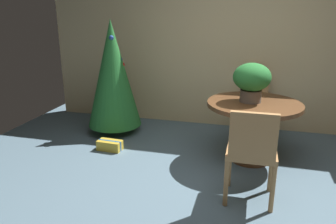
{
  "coord_description": "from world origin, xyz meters",
  "views": [
    {
      "loc": [
        0.23,
        -2.79,
        1.75
      ],
      "look_at": [
        -0.66,
        0.55,
        0.66
      ],
      "focal_mm": 34.65,
      "sensor_mm": 36.0,
      "label": 1
    }
  ],
  "objects_px": {
    "wooden_chair_far": "(254,98)",
    "holiday_tree": "(113,74)",
    "flower_vase": "(252,79)",
    "gift_box_gold": "(110,145)",
    "round_dining_table": "(253,120)",
    "wooden_chair_near": "(252,150)"
  },
  "relations": [
    {
      "from": "gift_box_gold",
      "to": "flower_vase",
      "type": "bearing_deg",
      "value": 6.5
    },
    {
      "from": "flower_vase",
      "to": "gift_box_gold",
      "type": "height_order",
      "value": "flower_vase"
    },
    {
      "from": "wooden_chair_far",
      "to": "holiday_tree",
      "type": "bearing_deg",
      "value": -166.33
    },
    {
      "from": "wooden_chair_far",
      "to": "wooden_chair_near",
      "type": "distance_m",
      "value": 1.9
    },
    {
      "from": "gift_box_gold",
      "to": "holiday_tree",
      "type": "bearing_deg",
      "value": 107.25
    },
    {
      "from": "round_dining_table",
      "to": "flower_vase",
      "type": "distance_m",
      "value": 0.48
    },
    {
      "from": "flower_vase",
      "to": "gift_box_gold",
      "type": "distance_m",
      "value": 1.98
    },
    {
      "from": "flower_vase",
      "to": "gift_box_gold",
      "type": "xyz_separation_m",
      "value": [
        -1.73,
        -0.2,
        -0.93
      ]
    },
    {
      "from": "round_dining_table",
      "to": "gift_box_gold",
      "type": "xyz_separation_m",
      "value": [
        -1.79,
        -0.18,
        -0.45
      ]
    },
    {
      "from": "flower_vase",
      "to": "holiday_tree",
      "type": "xyz_separation_m",
      "value": [
        -1.93,
        0.44,
        -0.11
      ]
    },
    {
      "from": "wooden_chair_near",
      "to": "round_dining_table",
      "type": "bearing_deg",
      "value": 90.0
    },
    {
      "from": "holiday_tree",
      "to": "gift_box_gold",
      "type": "bearing_deg",
      "value": -72.75
    },
    {
      "from": "wooden_chair_near",
      "to": "holiday_tree",
      "type": "bearing_deg",
      "value": 144.52
    },
    {
      "from": "round_dining_table",
      "to": "holiday_tree",
      "type": "distance_m",
      "value": 2.07
    },
    {
      "from": "flower_vase",
      "to": "holiday_tree",
      "type": "distance_m",
      "value": 1.98
    },
    {
      "from": "holiday_tree",
      "to": "wooden_chair_far",
      "type": "bearing_deg",
      "value": 13.67
    },
    {
      "from": "wooden_chair_near",
      "to": "gift_box_gold",
      "type": "relative_size",
      "value": 2.87
    },
    {
      "from": "round_dining_table",
      "to": "wooden_chair_far",
      "type": "distance_m",
      "value": 0.94
    },
    {
      "from": "gift_box_gold",
      "to": "round_dining_table",
      "type": "bearing_deg",
      "value": 5.74
    },
    {
      "from": "flower_vase",
      "to": "wooden_chair_near",
      "type": "relative_size",
      "value": 0.49
    },
    {
      "from": "gift_box_gold",
      "to": "wooden_chair_far",
      "type": "bearing_deg",
      "value": 32.05
    },
    {
      "from": "wooden_chair_near",
      "to": "gift_box_gold",
      "type": "height_order",
      "value": "wooden_chair_near"
    }
  ]
}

